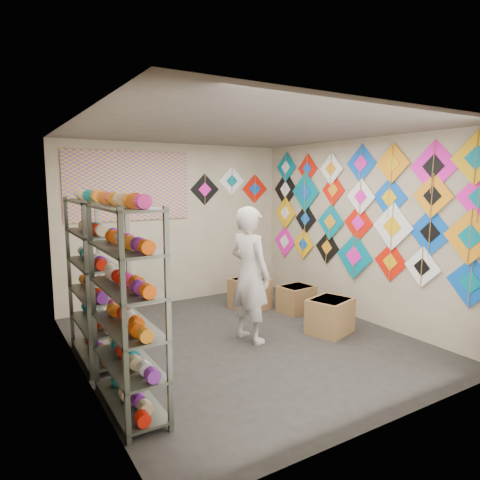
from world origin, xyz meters
TOP-DOWN VIEW (x-y plane):
  - ground at (0.00, 0.00)m, footprint 4.50×4.50m
  - room_walls at (0.00, 0.00)m, footprint 4.50×4.50m
  - shelf_rack_front at (-1.78, -0.85)m, footprint 0.40×1.10m
  - shelf_rack_back at (-1.78, 0.45)m, footprint 0.40×1.10m
  - string_spools at (-1.78, -0.20)m, footprint 0.12×2.36m
  - kite_wall_display at (1.98, -0.05)m, footprint 0.06×4.23m
  - back_wall_kites at (1.08, 2.24)m, footprint 1.60×0.02m
  - poster at (-0.80, 2.23)m, footprint 2.00×0.01m
  - shopkeeper at (0.08, 0.02)m, footprint 0.81×0.68m
  - carton_a at (1.17, -0.32)m, footprint 0.69×0.63m
  - carton_b at (1.38, 0.66)m, footprint 0.56×0.47m
  - carton_c at (0.85, 1.22)m, footprint 0.63×0.67m

SIDE VIEW (x-z plane):
  - ground at x=0.00m, z-range 0.00..0.00m
  - carton_b at x=1.38m, z-range 0.00..0.42m
  - carton_a at x=1.17m, z-range 0.00..0.48m
  - carton_c at x=0.85m, z-range 0.00..0.49m
  - shopkeeper at x=0.08m, z-range 0.00..1.77m
  - shelf_rack_front at x=-1.78m, z-range 0.00..1.90m
  - shelf_rack_back at x=-1.78m, z-range 0.00..1.90m
  - string_spools at x=-1.78m, z-range 0.99..1.11m
  - kite_wall_display at x=1.98m, z-range 0.61..2.68m
  - room_walls at x=0.00m, z-range -0.61..3.89m
  - back_wall_kites at x=1.08m, z-range 1.63..2.32m
  - poster at x=-0.80m, z-range 1.45..2.55m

